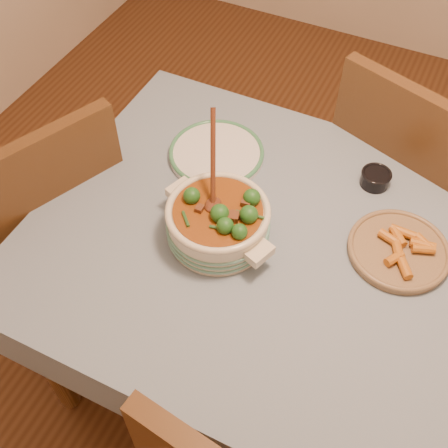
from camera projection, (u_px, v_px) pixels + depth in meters
name	position (u px, v px, depth m)	size (l,w,h in m)	color
floor	(302.00, 381.00, 2.08)	(4.50, 4.50, 0.00)	#4A2915
dining_table	(328.00, 284.00, 1.56)	(1.68, 1.08, 0.76)	brown
stew_casserole	(218.00, 220.00, 1.49)	(0.35, 0.35, 0.33)	beige
white_plate	(217.00, 153.00, 1.73)	(0.31, 0.31, 0.03)	silver
condiment_bowl	(376.00, 178.00, 1.65)	(0.11, 0.11, 0.05)	black
fried_plate	(399.00, 249.00, 1.50)	(0.28, 0.28, 0.05)	#927850
chair_far	(404.00, 176.00, 1.94)	(0.60, 0.60, 1.01)	#533219
chair_left	(51.00, 213.00, 1.86)	(0.60, 0.60, 0.98)	#533219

